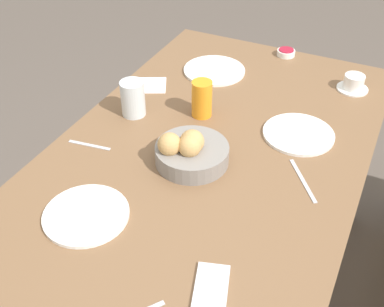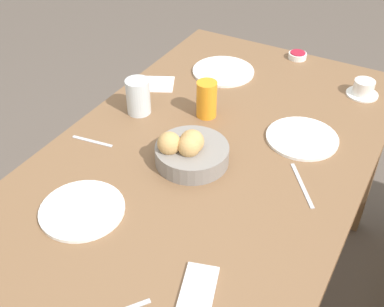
{
  "view_description": "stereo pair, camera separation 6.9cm",
  "coord_description": "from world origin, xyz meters",
  "views": [
    {
      "loc": [
        1.06,
        0.45,
        1.67
      ],
      "look_at": [
        0.08,
        -0.02,
        0.8
      ],
      "focal_mm": 45.0,
      "sensor_mm": 36.0,
      "label": 1
    },
    {
      "loc": [
        1.03,
        0.51,
        1.67
      ],
      "look_at": [
        0.08,
        -0.02,
        0.8
      ],
      "focal_mm": 45.0,
      "sensor_mm": 36.0,
      "label": 2
    }
  ],
  "objects": [
    {
      "name": "cell_phone",
      "position": [
        0.47,
        0.21,
        0.78
      ],
      "size": [
        0.17,
        0.11,
        0.01
      ],
      "color": "silver",
      "rests_on": "dining_table"
    },
    {
      "name": "plate_near_right",
      "position": [
        0.4,
        -0.17,
        0.78
      ],
      "size": [
        0.22,
        0.22,
        0.01
      ],
      "color": "white",
      "rests_on": "dining_table"
    },
    {
      "name": "fork_silver",
      "position": [
        0.02,
        0.29,
        0.77
      ],
      "size": [
        0.16,
        0.12,
        0.0
      ],
      "color": "#B7B7BC",
      "rests_on": "dining_table"
    },
    {
      "name": "bread_basket",
      "position": [
        0.08,
        -0.03,
        0.81
      ],
      "size": [
        0.21,
        0.21,
        0.11
      ],
      "color": "gray",
      "rests_on": "dining_table"
    },
    {
      "name": "water_tumbler",
      "position": [
        -0.07,
        -0.31,
        0.83
      ],
      "size": [
        0.08,
        0.08,
        0.12
      ],
      "color": "silver",
      "rests_on": "dining_table"
    },
    {
      "name": "spoon_coffee",
      "position": [
        0.14,
        -0.34,
        0.77
      ],
      "size": [
        0.03,
        0.14,
        0.0
      ],
      "color": "#B7B7BC",
      "rests_on": "dining_table"
    },
    {
      "name": "plate_near_left",
      "position": [
        -0.45,
        -0.18,
        0.78
      ],
      "size": [
        0.23,
        0.23,
        0.01
      ],
      "color": "white",
      "rests_on": "dining_table"
    },
    {
      "name": "juice_glass",
      "position": [
        -0.16,
        -0.1,
        0.84
      ],
      "size": [
        0.07,
        0.07,
        0.12
      ],
      "color": "orange",
      "rests_on": "dining_table"
    },
    {
      "name": "jam_bowl_berry",
      "position": [
        -0.7,
        0.03,
        0.79
      ],
      "size": [
        0.07,
        0.07,
        0.03
      ],
      "color": "white",
      "rests_on": "dining_table"
    },
    {
      "name": "plate_far_center",
      "position": [
        -0.18,
        0.22,
        0.78
      ],
      "size": [
        0.22,
        0.22,
        0.01
      ],
      "color": "white",
      "rests_on": "dining_table"
    },
    {
      "name": "coffee_cup",
      "position": [
        -0.54,
        0.32,
        0.8
      ],
      "size": [
        0.11,
        0.11,
        0.06
      ],
      "color": "white",
      "rests_on": "dining_table"
    },
    {
      "name": "dining_table",
      "position": [
        0.0,
        0.0,
        0.68
      ],
      "size": [
        1.5,
        0.9,
        0.77
      ],
      "color": "brown",
      "rests_on": "ground_plane"
    },
    {
      "name": "napkin",
      "position": [
        -0.25,
        -0.35,
        0.77
      ],
      "size": [
        0.15,
        0.15,
        0.0
      ],
      "color": "white",
      "rests_on": "dining_table"
    },
    {
      "name": "ground_plane",
      "position": [
        0.0,
        0.0,
        0.0
      ],
      "size": [
        10.0,
        10.0,
        0.0
      ],
      "primitive_type": "plane",
      "color": "#564C44"
    }
  ]
}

